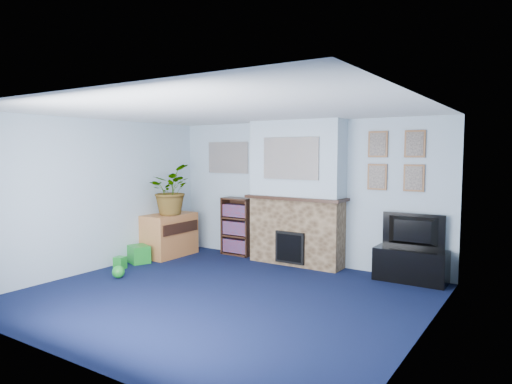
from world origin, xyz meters
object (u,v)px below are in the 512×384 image
Objects in this scene: tv_stand at (411,266)px; bookshelf at (238,228)px; sideboard at (169,237)px; television at (412,231)px.

tv_stand is 3.15m from bookshelf.
television is at bearing 9.51° from sideboard.
tv_stand is at bearing 88.06° from television.
bookshelf is at bearing 178.60° from tv_stand.
tv_stand is at bearing 9.24° from sideboard.
television reaches higher than sideboard.
tv_stand is at bearing -1.40° from bookshelf.
sideboard is at bearing -143.09° from bookshelf.
bookshelf is at bearing 36.91° from sideboard.
sideboard is (-4.13, -0.69, -0.38)m from television.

